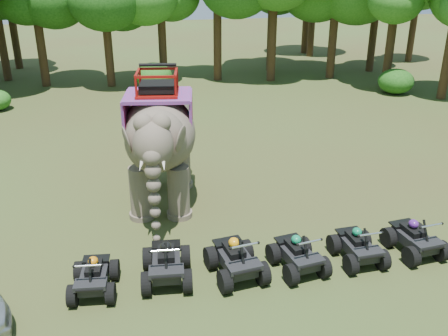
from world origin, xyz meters
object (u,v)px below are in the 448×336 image
(elephant, at_px, (160,138))
(atv_5, at_px, (415,234))
(atv_2, at_px, (236,254))
(atv_4, at_px, (359,242))
(atv_3, at_px, (298,250))
(atv_1, at_px, (166,259))
(atv_0, at_px, (93,272))

(elephant, bearing_deg, atv_5, -26.55)
(elephant, xyz_separation_m, atv_5, (6.78, -4.81, -1.72))
(atv_2, xyz_separation_m, atv_4, (3.50, -0.00, -0.06))
(elephant, relative_size, atv_4, 3.44)
(elephant, bearing_deg, atv_2, -63.99)
(elephant, distance_m, atv_3, 6.12)
(atv_4, bearing_deg, atv_1, 175.42)
(elephant, bearing_deg, atv_4, -35.31)
(atv_4, bearing_deg, atv_2, 177.43)
(atv_1, distance_m, atv_4, 5.34)
(atv_2, distance_m, atv_3, 1.72)
(atv_1, distance_m, atv_5, 7.11)
(atv_1, relative_size, atv_4, 1.09)
(atv_0, height_order, atv_3, atv_3)
(elephant, distance_m, atv_4, 7.18)
(atv_0, distance_m, atv_1, 1.87)
(atv_0, relative_size, atv_3, 0.95)
(atv_3, distance_m, atv_5, 3.57)
(atv_0, bearing_deg, atv_3, 4.67)
(atv_1, xyz_separation_m, atv_3, (3.54, -0.26, -0.05))
(atv_1, bearing_deg, atv_0, -170.62)
(atv_2, height_order, atv_5, atv_2)
(atv_0, bearing_deg, atv_5, 5.93)
(atv_0, relative_size, atv_4, 0.97)
(elephant, bearing_deg, atv_3, -48.03)
(atv_1, height_order, atv_2, atv_2)
(elephant, relative_size, atv_5, 3.34)
(atv_0, relative_size, atv_1, 0.89)
(atv_0, relative_size, atv_5, 0.94)
(atv_3, xyz_separation_m, atv_4, (1.79, 0.07, -0.01))
(atv_2, height_order, atv_3, atv_2)
(atv_1, xyz_separation_m, atv_5, (7.11, -0.15, -0.04))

